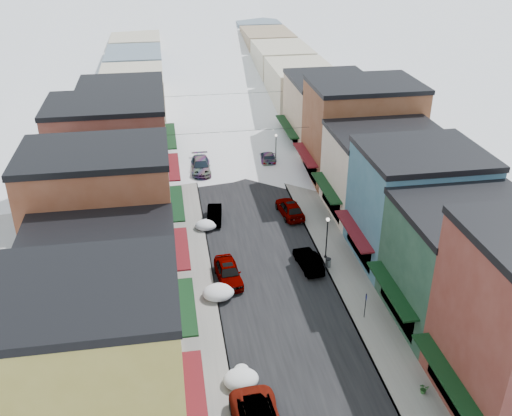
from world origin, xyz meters
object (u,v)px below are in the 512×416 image
object	(u,v)px
car_silver_sedan	(228,272)
car_green_sedan	(308,260)
car_dark_hatch	(214,215)
trash_can	(328,263)
streetlamp_near	(327,233)

from	to	relation	value
car_silver_sedan	car_green_sedan	distance (m)	7.34
car_dark_hatch	car_green_sedan	bearing A→B (deg)	-46.68
trash_can	streetlamp_near	distance (m)	2.68
car_dark_hatch	trash_can	size ratio (longest dim) A/B	4.84
car_silver_sedan	car_dark_hatch	world-z (taller)	car_silver_sedan
car_green_sedan	streetlamp_near	bearing A→B (deg)	-154.45
streetlamp_near	car_dark_hatch	bearing A→B (deg)	136.33
car_silver_sedan	car_green_sedan	bearing A→B (deg)	2.12
car_dark_hatch	streetlamp_near	xyz separation A→B (m)	(9.32, -8.90, 2.06)
car_dark_hatch	streetlamp_near	world-z (taller)	streetlamp_near
car_dark_hatch	streetlamp_near	bearing A→B (deg)	-36.63
car_green_sedan	trash_can	world-z (taller)	car_green_sedan
car_dark_hatch	trash_can	world-z (taller)	car_dark_hatch
car_green_sedan	trash_can	bearing A→B (deg)	160.75
car_dark_hatch	trash_can	distance (m)	13.87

